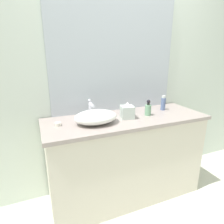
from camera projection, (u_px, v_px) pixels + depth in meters
ground_plane at (145, 221)px, 1.79m from camera, size 6.00×6.00×0.02m
bathroom_wall_rear at (115, 73)px, 2.05m from camera, size 6.00×0.06×2.60m
vanity_counter at (126, 158)px, 2.00m from camera, size 1.61×0.58×0.90m
wall_mirror_panel at (115, 56)px, 1.96m from camera, size 1.36×0.01×1.15m
sink_basin at (96, 117)px, 1.69m from camera, size 0.39×0.28×0.12m
faucet at (91, 108)px, 1.82m from camera, size 0.03×0.15×0.18m
soap_dispenser at (148, 109)px, 1.92m from camera, size 0.06×0.06×0.16m
lotion_bottle at (163, 103)px, 2.10m from camera, size 0.05×0.05×0.16m
tissue_box at (127, 111)px, 1.83m from camera, size 0.14×0.14×0.16m
candle_jar at (58, 124)px, 1.65m from camera, size 0.05×0.05×0.03m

